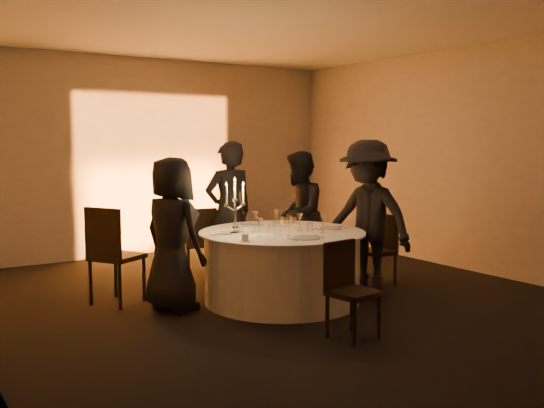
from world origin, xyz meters
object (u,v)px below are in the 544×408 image
banquet_table (282,266)px  chair_right (381,246)px  guest_back_left (229,212)px  guest_back_right (299,214)px  chair_back_right (299,232)px  guest_left (172,234)px  guest_right (367,217)px  chair_left (111,250)px  chair_back_left (199,239)px  candelabra (235,214)px  coffee_cup (245,238)px  chair_front (347,284)px

banquet_table → chair_right: bearing=-0.5°
guest_back_left → guest_back_right: 0.93m
chair_back_right → guest_left: size_ratio=0.56×
guest_left → guest_right: guest_right is taller
chair_back_right → guest_right: (-0.16, -1.57, 0.38)m
chair_back_right → guest_back_left: guest_back_left is taller
banquet_table → guest_back_left: 1.24m
chair_left → chair_back_right: (2.77, 0.46, -0.10)m
chair_back_left → candelabra: 1.45m
banquet_table → guest_back_right: 1.35m
chair_right → guest_left: 2.61m
guest_back_left → coffee_cup: 1.60m
chair_front → coffee_cup: (-0.46, 1.00, 0.32)m
banquet_table → guest_right: guest_right is taller
guest_right → chair_back_right: bearing=159.9°
chair_left → guest_left: (0.47, -0.52, 0.19)m
guest_back_left → coffee_cup: guest_back_left is taller
coffee_cup → candelabra: bearing=72.5°
guest_left → guest_right: size_ratio=0.90×
guest_right → candelabra: guest_right is taller
chair_right → chair_front: chair_front is taller
coffee_cup → chair_back_left: bearing=77.9°
guest_back_left → guest_back_right: guest_back_left is taller
chair_right → chair_front: (-1.63, -1.30, 0.00)m
guest_left → candelabra: guest_left is taller
guest_right → chair_right: bearing=104.5°
coffee_cup → guest_back_left: bearing=66.5°
candelabra → chair_back_right: bearing=35.5°
chair_back_right → candelabra: 2.12m
chair_back_left → chair_front: size_ratio=1.06×
chair_left → guest_right: 2.85m
chair_right → guest_back_right: size_ratio=0.53×
chair_front → guest_back_right: guest_back_right is taller
banquet_table → guest_back_right: guest_back_right is taller
banquet_table → candelabra: 0.80m
guest_right → coffee_cup: size_ratio=15.98×
chair_left → guest_right: (2.61, -1.11, 0.28)m
chair_back_left → guest_back_left: guest_back_left is taller
chair_left → chair_front: 2.60m
guest_back_left → guest_right: size_ratio=0.99×
chair_back_right → guest_back_right: (-0.28, -0.38, 0.31)m
chair_back_right → guest_back_right: bearing=15.1°
banquet_table → guest_back_left: bearing=90.9°
candelabra → chair_front: bearing=-77.2°
chair_back_right → coffee_cup: size_ratio=8.03×
chair_right → guest_left: guest_left is taller
chair_back_right → guest_back_right: size_ratio=0.55×
banquet_table → chair_back_left: chair_back_left is taller
chair_front → guest_back_right: (1.08, 2.25, 0.33)m
guest_left → chair_back_left: bearing=-53.7°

